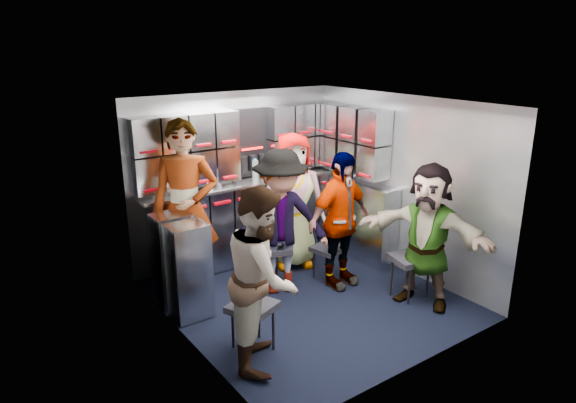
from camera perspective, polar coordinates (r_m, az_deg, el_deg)
floor at (r=5.68m, az=2.16°, el=-10.67°), size 3.00×3.00×0.00m
wall_back at (r=6.47m, az=-5.83°, el=2.81°), size 2.80×0.04×2.10m
wall_left at (r=4.59m, az=-11.73°, el=-3.64°), size 0.04×3.00×2.10m
wall_right at (r=6.19m, az=12.64°, el=1.79°), size 0.04×3.00×2.10m
ceiling at (r=5.04m, az=2.43°, el=10.89°), size 2.80×3.00×0.02m
cart_bank_back at (r=6.46m, az=-4.76°, el=-2.34°), size 2.68×0.38×0.99m
cart_bank_left at (r=5.36m, az=-11.77°, el=-6.95°), size 0.38×0.76×0.99m
counter at (r=6.30m, az=-4.88°, el=2.12°), size 2.68×0.42×0.03m
locker_bank_back at (r=6.25m, az=-5.27°, el=6.44°), size 2.68×0.28×0.82m
locker_bank_right at (r=6.46m, az=7.39°, el=6.74°), size 0.28×1.00×0.82m
right_cabinet at (r=6.64m, az=7.64°, el=-1.82°), size 0.28×1.20×1.00m
coffee_niche at (r=6.39m, az=-4.14°, el=6.54°), size 0.46×0.16×0.84m
red_latch_strip at (r=6.17m, az=-3.90°, el=0.51°), size 2.60×0.02×0.03m
jump_seat_near_left at (r=4.66m, az=-3.97°, el=-11.85°), size 0.48×0.47×0.45m
jump_seat_mid_left at (r=5.81m, az=-1.81°, el=-5.42°), size 0.51×0.50×0.47m
jump_seat_center at (r=6.47m, az=-0.39°, el=-3.19°), size 0.46×0.45×0.45m
jump_seat_mid_right at (r=5.98m, az=4.52°, el=-5.41°), size 0.40×0.38×0.40m
jump_seat_near_right at (r=5.69m, az=13.51°, el=-6.41°), size 0.48×0.46×0.47m
attendant_standing at (r=5.54m, az=-11.30°, el=-0.90°), size 0.84×0.76×1.92m
attendant_arc_a at (r=4.34m, az=-2.83°, el=-8.35°), size 0.93×0.97×1.57m
attendant_arc_b at (r=5.53m, az=-0.81°, el=-2.34°), size 1.19×0.96×1.61m
attendant_arc_c at (r=6.19m, az=0.55°, el=0.08°), size 0.95×0.79×1.65m
attendant_arc_d at (r=5.70m, az=5.77°, el=-2.12°), size 0.94×0.48×1.55m
attendant_arc_e at (r=5.46m, az=15.17°, el=-3.69°), size 0.92×1.48×1.53m
bottle_left at (r=6.05m, az=-7.71°, el=2.61°), size 0.06×0.06×0.22m
bottle_mid at (r=6.29m, az=-3.65°, el=3.44°), size 0.07×0.07×0.25m
bottle_right at (r=6.57m, az=0.22°, el=4.20°), size 0.07×0.07×0.28m
cup_left at (r=6.00m, az=-8.80°, el=1.78°), size 0.08×0.08×0.09m
cup_right at (r=6.62m, az=0.71°, el=3.49°), size 0.08×0.08×0.10m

